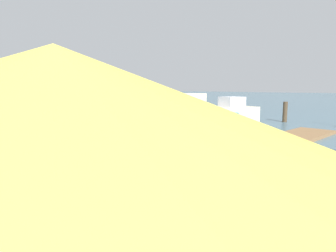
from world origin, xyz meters
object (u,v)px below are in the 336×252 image
object	(u,v)px
moored_boat_0	(189,118)
moored_boat_2	(228,113)
patio_umbrella	(56,103)
pedestrian_0	(21,118)

from	to	relation	value
moored_boat_0	moored_boat_2	world-z (taller)	moored_boat_0
moored_boat_2	patio_umbrella	xyz separation A→B (m)	(-17.22, -10.72, 1.84)
pedestrian_0	moored_boat_2	bearing A→B (deg)	-11.89
moored_boat_2	pedestrian_0	size ratio (longest dim) A/B	3.35
moored_boat_2	patio_umbrella	bearing A→B (deg)	-148.10
patio_umbrella	pedestrian_0	world-z (taller)	patio_umbrella
patio_umbrella	pedestrian_0	size ratio (longest dim) A/B	1.56
patio_umbrella	pedestrian_0	xyz separation A→B (m)	(3.71, 13.56, -1.38)
moored_boat_0	pedestrian_0	size ratio (longest dim) A/B	3.97
moored_boat_2	pedestrian_0	distance (m)	13.82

